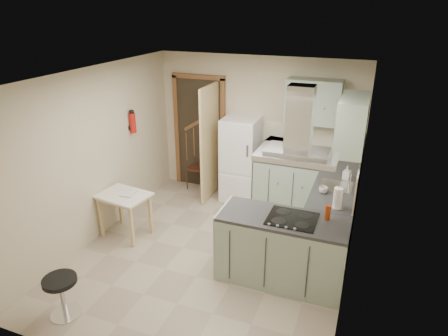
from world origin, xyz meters
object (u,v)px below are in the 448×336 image
at_px(drop_leaf_table, 126,215).
at_px(bentwood_chair, 197,168).
at_px(fridge, 241,160).
at_px(microwave, 280,148).
at_px(peninsula, 282,249).
at_px(stool, 63,297).
at_px(extractor_hood, 297,155).

distance_m(drop_leaf_table, bentwood_chair, 1.94).
bearing_deg(fridge, microwave, 2.80).
relative_size(bentwood_chair, microwave, 1.66).
height_order(peninsula, drop_leaf_table, peninsula).
height_order(drop_leaf_table, bentwood_chair, bentwood_chair).
xyz_separation_m(fridge, stool, (-0.91, -3.48, -0.50)).
relative_size(drop_leaf_table, stool, 1.45).
height_order(extractor_hood, bentwood_chair, extractor_hood).
xyz_separation_m(peninsula, stool, (-2.14, -1.50, -0.20)).
bearing_deg(stool, drop_leaf_table, 100.18).
height_order(bentwood_chair, stool, bentwood_chair).
bearing_deg(peninsula, bentwood_chair, 135.15).
distance_m(peninsula, microwave, 2.17).
xyz_separation_m(extractor_hood, stool, (-2.24, -1.50, -1.47)).
xyz_separation_m(extractor_hood, bentwood_chair, (-2.23, 2.11, -1.30)).
bearing_deg(bentwood_chair, peninsula, -40.72).
bearing_deg(extractor_hood, peninsula, 180.00).
bearing_deg(bentwood_chair, extractor_hood, -39.40).
bearing_deg(stool, peninsula, 35.11).
bearing_deg(extractor_hood, bentwood_chair, 136.47).
xyz_separation_m(stool, microwave, (1.60, 3.52, 0.79)).
height_order(extractor_hood, drop_leaf_table, extractor_hood).
bearing_deg(peninsula, microwave, 105.03).
distance_m(fridge, microwave, 0.74).
xyz_separation_m(drop_leaf_table, stool, (0.31, -1.71, -0.09)).
height_order(fridge, drop_leaf_table, fridge).
height_order(fridge, peninsula, fridge).
relative_size(peninsula, extractor_hood, 1.72).
distance_m(drop_leaf_table, stool, 1.74).
relative_size(fridge, microwave, 2.99).
relative_size(extractor_hood, bentwood_chair, 1.08).
bearing_deg(stool, fridge, 75.34).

